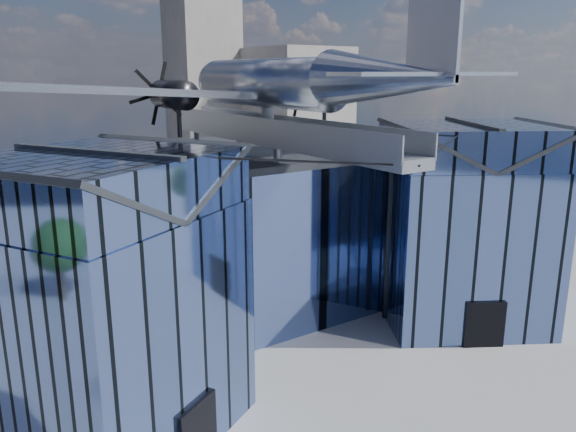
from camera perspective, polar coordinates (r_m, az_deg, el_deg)
ground_plane at (r=30.68m, az=2.14°, el=-13.93°), size 120.00×120.00×0.00m
museum at (r=33.13m, az=-3.67°, el=-1.42°), size 32.88×24.50×17.60m
bg_towers at (r=74.49m, az=-20.56°, el=10.02°), size 77.00×24.50×26.00m
tree_side_e at (r=46.75m, az=20.93°, el=-0.40°), size 3.41×3.41×4.99m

